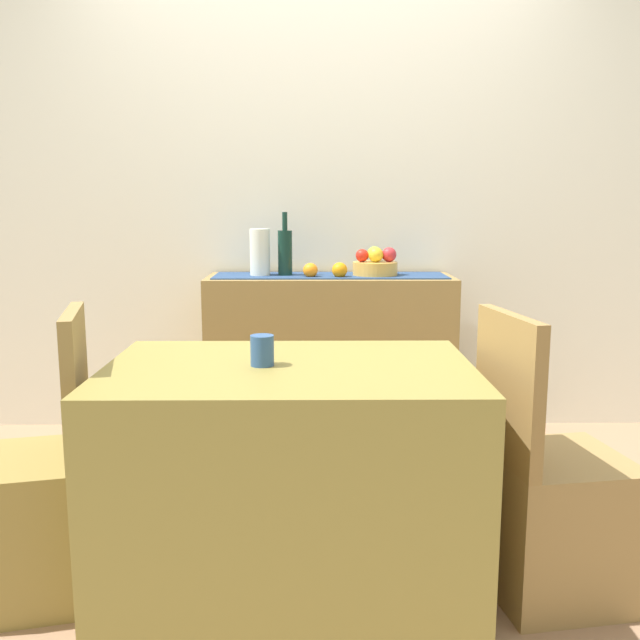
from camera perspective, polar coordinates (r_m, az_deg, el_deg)
The scene contains 17 objects.
ground_plane at distance 2.85m, azimuth -0.07°, elevation -15.95°, with size 6.40×6.40×0.02m, color #9D775A.
room_wall_rear at distance 3.75m, azimuth -0.23°, elevation 11.61°, with size 6.40×0.06×2.70m, color silver.
sideboard_console at distance 3.58m, azimuth 0.83°, elevation -3.18°, with size 1.24×0.42×0.85m, color olive.
table_runner at distance 3.51m, azimuth 0.84°, elevation 3.67°, with size 1.17×0.32×0.01m, color navy.
fruit_bowl at distance 3.52m, azimuth 4.54°, elevation 4.25°, with size 0.23×0.23×0.07m, color gold.
apple_left at distance 3.50m, azimuth 4.61°, elevation 5.37°, with size 0.08×0.08×0.08m, color gold.
apple_center at distance 3.52m, azimuth 5.70°, elevation 5.37°, with size 0.07×0.07×0.07m, color red.
apple_right at distance 3.51m, azimuth 3.48°, elevation 5.31°, with size 0.07×0.07×0.07m, color red.
apple_front at distance 3.58m, azimuth 4.50°, elevation 5.47°, with size 0.08×0.08×0.08m, color #88A731.
wine_bottle at distance 3.50m, azimuth -2.89°, elevation 5.61°, with size 0.07×0.07×0.32m.
ceramic_vase at distance 3.51m, azimuth -4.96°, elevation 5.53°, with size 0.10×0.10×0.24m, color silver.
orange_loose_end at distance 3.43m, azimuth 1.62°, elevation 4.12°, with size 0.08×0.08×0.08m, color orange.
orange_loose_mid at distance 3.44m, azimuth -0.79°, elevation 4.11°, with size 0.07×0.07×0.07m, color orange.
dining_table at distance 2.20m, azimuth -2.47°, elevation -13.15°, with size 1.10×0.74×0.74m, color olive.
coffee_cup at distance 2.08m, azimuth -4.77°, elevation -2.51°, with size 0.07×0.07×0.09m, color #2D5187.
chair_near_window at distance 2.41m, azimuth -22.86°, elevation -14.48°, with size 0.48×0.48×0.90m.
chair_by_corner at distance 2.36m, azimuth 18.48°, elevation -14.79°, with size 0.46×0.46×0.90m.
Camera 1 is at (-0.02, -2.57, 1.22)m, focal length 38.95 mm.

